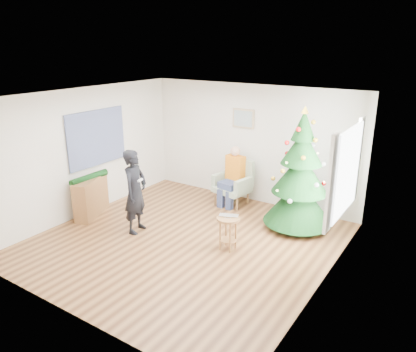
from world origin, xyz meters
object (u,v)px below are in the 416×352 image
Objects in this scene: armchair at (234,188)px; console at (91,197)px; standing_man at (135,192)px; stool at (228,233)px; christmas_tree at (300,175)px.

armchair reaches higher than console.
standing_man is 1.36m from console.
stool is 1.91m from standing_man.
console is at bearing -154.92° from christmas_tree.
armchair is 2.41m from standing_man.
standing_man is at bearing -100.48° from armchair.
console is at bearing -174.96° from stool.
standing_man is at bearing -143.78° from christmas_tree.
armchair is 3.05m from console.
console is at bearing 75.83° from standing_man.
standing_man is at bearing -24.27° from console.
standing_man reaches higher than console.
armchair is at bearing 22.98° from console.
standing_man is (-2.49, -1.82, -0.27)m from christmas_tree.
stool is 0.60× the size of console.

